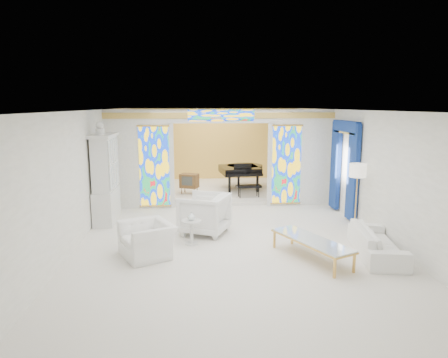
{
  "coord_description": "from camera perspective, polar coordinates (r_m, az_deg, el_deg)",
  "views": [
    {
      "loc": [
        -0.91,
        -10.16,
        3.13
      ],
      "look_at": [
        -0.06,
        0.2,
        1.2
      ],
      "focal_mm": 32.0,
      "sensor_mm": 36.0,
      "label": 1
    }
  ],
  "objects": [
    {
      "name": "floor",
      "position": [
        10.67,
        0.39,
        -6.53
      ],
      "size": [
        12.0,
        12.0,
        0.0
      ],
      "primitive_type": "plane",
      "color": "silver",
      "rests_on": "ground"
    },
    {
      "name": "ceiling",
      "position": [
        10.2,
        0.41,
        9.8
      ],
      "size": [
        7.0,
        12.0,
        0.02
      ],
      "primitive_type": "cube",
      "color": "white",
      "rests_on": "wall_back"
    },
    {
      "name": "wall_back",
      "position": [
        16.27,
        -1.5,
        4.77
      ],
      "size": [
        7.0,
        0.02,
        3.0
      ],
      "primitive_type": "cube",
      "color": "white",
      "rests_on": "floor"
    },
    {
      "name": "wall_front",
      "position": [
        4.56,
        7.28,
        -10.48
      ],
      "size": [
        7.0,
        0.02,
        3.0
      ],
      "primitive_type": "cube",
      "color": "white",
      "rests_on": "floor"
    },
    {
      "name": "wall_left",
      "position": [
        10.61,
        -18.79,
        1.13
      ],
      "size": [
        0.02,
        12.0,
        3.0
      ],
      "primitive_type": "cube",
      "color": "white",
      "rests_on": "floor"
    },
    {
      "name": "wall_right",
      "position": [
        11.19,
        18.55,
        1.61
      ],
      "size": [
        0.02,
        12.0,
        3.0
      ],
      "primitive_type": "cube",
      "color": "white",
      "rests_on": "floor"
    },
    {
      "name": "partition_wall",
      "position": [
        12.28,
        -0.43,
        3.62
      ],
      "size": [
        7.0,
        0.22,
        3.0
      ],
      "color": "white",
      "rests_on": "floor"
    },
    {
      "name": "stained_glass_left",
      "position": [
        12.24,
        -9.92,
        1.77
      ],
      "size": [
        0.9,
        0.04,
        2.4
      ],
      "primitive_type": "cube",
      "color": "gold",
      "rests_on": "partition_wall"
    },
    {
      "name": "stained_glass_right",
      "position": [
        12.54,
        8.9,
        2.0
      ],
      "size": [
        0.9,
        0.04,
        2.4
      ],
      "primitive_type": "cube",
      "color": "gold",
      "rests_on": "partition_wall"
    },
    {
      "name": "stained_glass_transom",
      "position": [
        12.09,
        -0.4,
        9.06
      ],
      "size": [
        2.0,
        0.04,
        0.34
      ],
      "primitive_type": "cube",
      "color": "gold",
      "rests_on": "partition_wall"
    },
    {
      "name": "alcove_platform",
      "position": [
        14.61,
        -1.05,
        -1.49
      ],
      "size": [
        6.8,
        3.8,
        0.18
      ],
      "primitive_type": "cube",
      "color": "silver",
      "rests_on": "floor"
    },
    {
      "name": "gold_curtain_back",
      "position": [
        16.15,
        -1.47,
        4.72
      ],
      "size": [
        6.7,
        0.1,
        2.9
      ],
      "primitive_type": "cube",
      "color": "gold",
      "rests_on": "wall_back"
    },
    {
      "name": "chandelier",
      "position": [
        14.21,
        -0.24,
        8.18
      ],
      "size": [
        0.48,
        0.48,
        0.3
      ],
      "primitive_type": "cylinder",
      "color": "gold",
      "rests_on": "ceiling"
    },
    {
      "name": "blue_drapes",
      "position": [
        11.79,
        16.8,
        2.51
      ],
      "size": [
        0.14,
        1.85,
        2.65
      ],
      "color": "navy",
      "rests_on": "wall_right"
    },
    {
      "name": "china_cabinet",
      "position": [
        11.17,
        -16.55,
        -0.02
      ],
      "size": [
        0.56,
        1.46,
        2.72
      ],
      "color": "silver",
      "rests_on": "floor"
    },
    {
      "name": "armchair_left",
      "position": [
        8.59,
        -10.91,
        -8.51
      ],
      "size": [
        1.34,
        1.41,
        0.71
      ],
      "primitive_type": "imported",
      "rotation": [
        0.0,
        0.0,
        -1.11
      ],
      "color": "silver",
      "rests_on": "floor"
    },
    {
      "name": "armchair_right",
      "position": [
        9.87,
        -2.82,
        -4.97
      ],
      "size": [
        1.42,
        1.4,
        0.99
      ],
      "primitive_type": "imported",
      "rotation": [
        0.0,
        0.0,
        -1.98
      ],
      "color": "white",
      "rests_on": "floor"
    },
    {
      "name": "sofa",
      "position": [
        9.07,
        21.0,
        -8.41
      ],
      "size": [
        1.13,
        2.12,
        0.59
      ],
      "primitive_type": "imported",
      "rotation": [
        0.0,
        0.0,
        1.4
      ],
      "color": "white",
      "rests_on": "floor"
    },
    {
      "name": "side_table",
      "position": [
        9.14,
        -4.66,
        -7.08
      ],
      "size": [
        0.48,
        0.48,
        0.56
      ],
      "rotation": [
        0.0,
        0.0,
        0.06
      ],
      "color": "silver",
      "rests_on": "floor"
    },
    {
      "name": "vase",
      "position": [
        9.06,
        -4.68,
        -5.32
      ],
      "size": [
        0.21,
        0.21,
        0.19
      ],
      "primitive_type": "imported",
      "rotation": [
        0.0,
        0.0,
        0.14
      ],
      "color": "silver",
      "rests_on": "side_table"
    },
    {
      "name": "coffee_table",
      "position": [
        8.43,
        12.38,
        -8.6
      ],
      "size": [
        1.37,
        2.03,
        0.44
      ],
      "rotation": [
        0.0,
        0.0,
        0.43
      ],
      "color": "white",
      "rests_on": "floor"
    },
    {
      "name": "floor_lamp",
      "position": [
        10.44,
        18.55,
        0.72
      ],
      "size": [
        0.47,
        0.47,
        1.7
      ],
      "rotation": [
        0.0,
        0.0,
        -0.15
      ],
      "color": "gold",
      "rests_on": "floor"
    },
    {
      "name": "grand_piano",
      "position": [
        14.28,
        2.63,
        1.3
      ],
      "size": [
        1.65,
        2.57,
        0.99
      ],
      "rotation": [
        0.0,
        0.0,
        0.1
      ],
      "color": "black",
      "rests_on": "alcove_platform"
    },
    {
      "name": "tv_console",
      "position": [
        13.47,
        -4.99,
        -0.27
      ],
      "size": [
        0.69,
        0.58,
        0.68
      ],
      "rotation": [
        0.0,
        0.0,
        -0.38
      ],
      "color": "brown",
      "rests_on": "alcove_platform"
    }
  ]
}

